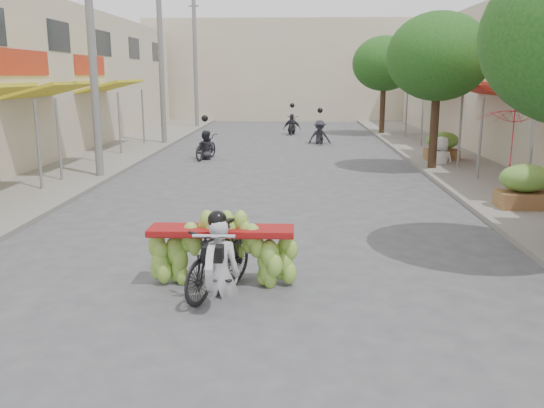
# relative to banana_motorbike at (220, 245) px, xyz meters

# --- Properties ---
(ground) EXTENTS (120.00, 120.00, 0.00)m
(ground) POSITION_rel_banana_motorbike_xyz_m (0.36, -2.60, -0.72)
(ground) COLOR #505054
(ground) RESTS_ON ground
(sidewalk_left) EXTENTS (4.00, 60.00, 0.12)m
(sidewalk_left) POSITION_rel_banana_motorbike_xyz_m (-6.64, 12.40, -0.66)
(sidewalk_left) COLOR gray
(sidewalk_left) RESTS_ON ground
(sidewalk_right) EXTENTS (4.00, 60.00, 0.12)m
(sidewalk_right) POSITION_rel_banana_motorbike_xyz_m (7.36, 12.40, -0.66)
(sidewalk_right) COLOR gray
(sidewalk_right) RESTS_ON ground
(far_building) EXTENTS (20.00, 6.00, 7.00)m
(far_building) POSITION_rel_banana_motorbike_xyz_m (0.36, 35.40, 2.78)
(far_building) COLOR beige
(far_building) RESTS_ON ground
(utility_pole_mid) EXTENTS (0.60, 0.24, 8.00)m
(utility_pole_mid) POSITION_rel_banana_motorbike_xyz_m (-5.04, 9.40, 3.30)
(utility_pole_mid) COLOR slate
(utility_pole_mid) RESTS_ON ground
(utility_pole_far) EXTENTS (0.60, 0.24, 8.00)m
(utility_pole_far) POSITION_rel_banana_motorbike_xyz_m (-5.04, 18.40, 3.30)
(utility_pole_far) COLOR slate
(utility_pole_far) RESTS_ON ground
(utility_pole_back) EXTENTS (0.60, 0.24, 8.00)m
(utility_pole_back) POSITION_rel_banana_motorbike_xyz_m (-5.04, 27.40, 3.30)
(utility_pole_back) COLOR slate
(utility_pole_back) RESTS_ON ground
(street_tree_mid) EXTENTS (3.40, 3.40, 5.25)m
(street_tree_mid) POSITION_rel_banana_motorbike_xyz_m (5.76, 11.40, 3.06)
(street_tree_mid) COLOR #3A2719
(street_tree_mid) RESTS_ON ground
(street_tree_far) EXTENTS (3.40, 3.40, 5.25)m
(street_tree_far) POSITION_rel_banana_motorbike_xyz_m (5.76, 23.40, 3.06)
(street_tree_far) COLOR #3A2719
(street_tree_far) RESTS_ON ground
(produce_crate_mid) EXTENTS (1.20, 0.88, 1.16)m
(produce_crate_mid) POSITION_rel_banana_motorbike_xyz_m (6.56, 5.40, -0.01)
(produce_crate_mid) COLOR brown
(produce_crate_mid) RESTS_ON ground
(produce_crate_far) EXTENTS (1.20, 0.88, 1.16)m
(produce_crate_far) POSITION_rel_banana_motorbike_xyz_m (6.56, 13.40, -0.01)
(produce_crate_far) COLOR brown
(produce_crate_far) RESTS_ON ground
(banana_motorbike) EXTENTS (2.22, 1.94, 2.19)m
(banana_motorbike) POSITION_rel_banana_motorbike_xyz_m (0.00, 0.00, 0.00)
(banana_motorbike) COLOR black
(banana_motorbike) RESTS_ON ground
(market_umbrella) EXTENTS (2.08, 2.08, 1.72)m
(market_umbrella) POSITION_rel_banana_motorbike_xyz_m (6.48, 6.20, 1.74)
(market_umbrella) COLOR red
(market_umbrella) RESTS_ON ground
(pedestrian) EXTENTS (1.03, 0.70, 1.93)m
(pedestrian) POSITION_rel_banana_motorbike_xyz_m (6.29, 12.36, 0.36)
(pedestrian) COLOR white
(pedestrian) RESTS_ON ground
(bg_motorbike_a) EXTENTS (1.04, 1.81, 1.95)m
(bg_motorbike_a) POSITION_rel_banana_motorbike_xyz_m (-2.39, 13.87, 0.01)
(bg_motorbike_a) COLOR black
(bg_motorbike_a) RESTS_ON ground
(bg_motorbike_b) EXTENTS (1.12, 1.80, 1.95)m
(bg_motorbike_b) POSITION_rel_banana_motorbike_xyz_m (2.23, 19.17, 0.12)
(bg_motorbike_b) COLOR black
(bg_motorbike_b) RESTS_ON ground
(bg_motorbike_c) EXTENTS (1.01, 1.75, 1.95)m
(bg_motorbike_c) POSITION_rel_banana_motorbike_xyz_m (0.89, 23.57, 0.06)
(bg_motorbike_c) COLOR black
(bg_motorbike_c) RESTS_ON ground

